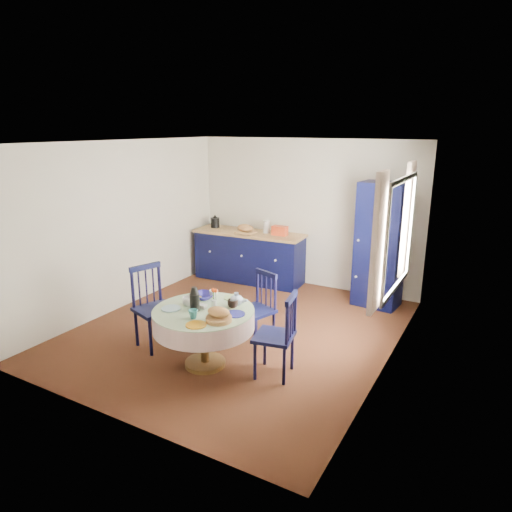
{
  "coord_description": "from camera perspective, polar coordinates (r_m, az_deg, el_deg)",
  "views": [
    {
      "loc": [
        3.02,
        -4.88,
        2.69
      ],
      "look_at": [
        0.18,
        0.2,
        1.03
      ],
      "focal_mm": 32.0,
      "sensor_mm": 36.0,
      "label": 1
    }
  ],
  "objects": [
    {
      "name": "floor",
      "position": [
        6.33,
        -2.3,
        -9.2
      ],
      "size": [
        4.5,
        4.5,
        0.0
      ],
      "primitive_type": "plane",
      "color": "black",
      "rests_on": "ground"
    },
    {
      "name": "mug_b",
      "position": [
        4.98,
        -7.86,
        -7.2
      ],
      "size": [
        0.1,
        0.1,
        0.1
      ],
      "primitive_type": "imported",
      "color": "#256067",
      "rests_on": "dining_table"
    },
    {
      "name": "window",
      "position": [
        5.41,
        17.22,
        2.79
      ],
      "size": [
        0.1,
        1.74,
        1.45
      ],
      "color": "white",
      "rests_on": "wall_right"
    },
    {
      "name": "mug_d",
      "position": [
        5.52,
        -5.32,
        -4.76
      ],
      "size": [
        0.11,
        0.11,
        0.1
      ],
      "primitive_type": "imported",
      "color": "silver",
      "rests_on": "dining_table"
    },
    {
      "name": "wall_back",
      "position": [
        7.87,
        6.21,
        5.31
      ],
      "size": [
        4.0,
        0.02,
        2.5
      ],
      "primitive_type": "cube",
      "color": "silver",
      "rests_on": "floor"
    },
    {
      "name": "mug_c",
      "position": [
        5.22,
        -2.91,
        -5.96
      ],
      "size": [
        0.12,
        0.12,
        0.1
      ],
      "primitive_type": "imported",
      "color": "black",
      "rests_on": "dining_table"
    },
    {
      "name": "kitchen_counter",
      "position": [
        8.14,
        -0.85,
        0.05
      ],
      "size": [
        2.03,
        0.73,
        1.13
      ],
      "rotation": [
        0.0,
        0.0,
        0.06
      ],
      "color": "black",
      "rests_on": "floor"
    },
    {
      "name": "chair_left",
      "position": [
        5.86,
        -12.69,
        -6.15
      ],
      "size": [
        0.57,
        0.58,
        1.03
      ],
      "rotation": [
        0.0,
        0.0,
        1.24
      ],
      "color": "black",
      "rests_on": "floor"
    },
    {
      "name": "pantry_cabinet",
      "position": [
        7.13,
        15.24,
        1.28
      ],
      "size": [
        0.71,
        0.54,
        1.91
      ],
      "rotation": [
        0.0,
        0.0,
        -0.09
      ],
      "color": "black",
      "rests_on": "floor"
    },
    {
      "name": "chair_far",
      "position": [
        5.81,
        0.24,
        -6.5
      ],
      "size": [
        0.52,
        0.51,
        0.93
      ],
      "rotation": [
        0.0,
        0.0,
        -0.34
      ],
      "color": "black",
      "rests_on": "floor"
    },
    {
      "name": "mug_a",
      "position": [
        5.33,
        -8.46,
        -5.61
      ],
      "size": [
        0.14,
        0.14,
        0.11
      ],
      "primitive_type": "imported",
      "color": "silver",
      "rests_on": "dining_table"
    },
    {
      "name": "wall_left",
      "position": [
        7.14,
        -16.26,
        3.68
      ],
      "size": [
        0.02,
        4.5,
        2.5
      ],
      "primitive_type": "cube",
      "color": "silver",
      "rests_on": "floor"
    },
    {
      "name": "dining_table",
      "position": [
        5.25,
        -6.44,
        -7.89
      ],
      "size": [
        1.15,
        1.15,
        0.97
      ],
      "color": "#553818",
      "rests_on": "floor"
    },
    {
      "name": "cobalt_bowl",
      "position": [
        5.52,
        -6.55,
        -4.99
      ],
      "size": [
        0.26,
        0.26,
        0.06
      ],
      "primitive_type": "imported",
      "color": "navy",
      "rests_on": "dining_table"
    },
    {
      "name": "chair_right",
      "position": [
        5.07,
        2.75,
        -9.81
      ],
      "size": [
        0.48,
        0.5,
        0.97
      ],
      "rotation": [
        0.0,
        0.0,
        -1.39
      ],
      "color": "black",
      "rests_on": "floor"
    },
    {
      "name": "ceiling",
      "position": [
        5.74,
        -2.59,
        14.04
      ],
      "size": [
        4.5,
        4.5,
        0.0
      ],
      "primitive_type": "plane",
      "rotation": [
        3.14,
        0.0,
        0.0
      ],
      "color": "white",
      "rests_on": "wall_back"
    },
    {
      "name": "wall_right",
      "position": [
        5.18,
        16.75,
        -0.87
      ],
      "size": [
        0.02,
        4.5,
        2.5
      ],
      "primitive_type": "cube",
      "color": "silver",
      "rests_on": "floor"
    }
  ]
}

